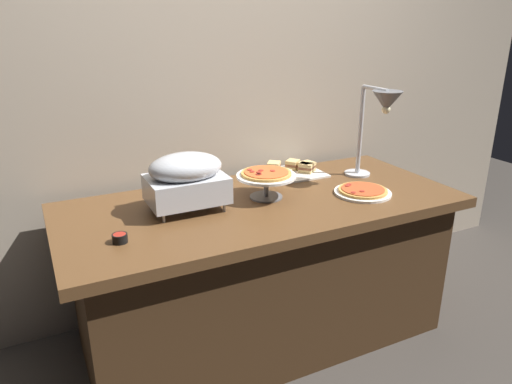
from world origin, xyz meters
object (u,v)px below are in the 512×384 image
object	(u,v)px
pizza_plate_front	(363,191)
sandwich_platter	(292,170)
chafing_dish	(186,178)
pizza_plate_center	(266,177)
sauce_cup_near	(192,186)
heat_lamp	(381,111)
sauce_cup_far	(120,238)

from	to	relation	value
pizza_plate_front	sandwich_platter	world-z (taller)	sandwich_platter
chafing_dish	pizza_plate_front	bearing A→B (deg)	-12.73
pizza_plate_center	sauce_cup_near	size ratio (longest dim) A/B	4.04
sandwich_platter	chafing_dish	bearing A→B (deg)	-160.87
heat_lamp	sandwich_platter	bearing A→B (deg)	135.45
heat_lamp	pizza_plate_center	world-z (taller)	heat_lamp
chafing_dish	sauce_cup_far	distance (m)	0.42
sauce_cup_near	sauce_cup_far	bearing A→B (deg)	-135.20
chafing_dish	sauce_cup_near	world-z (taller)	chafing_dish
chafing_dish	sauce_cup_far	bearing A→B (deg)	-148.45
heat_lamp	pizza_plate_front	xyz separation A→B (m)	(-0.17, -0.11, -0.37)
heat_lamp	sauce_cup_near	bearing A→B (deg)	161.36
heat_lamp	pizza_plate_front	distance (m)	0.42
sauce_cup_near	sauce_cup_far	distance (m)	0.62
heat_lamp	sauce_cup_near	distance (m)	1.02
chafing_dish	sauce_cup_near	size ratio (longest dim) A/B	4.89
pizza_plate_center	sauce_cup_near	world-z (taller)	pizza_plate_center
chafing_dish	heat_lamp	world-z (taller)	heat_lamp
pizza_plate_front	pizza_plate_center	world-z (taller)	pizza_plate_center
pizza_plate_center	sauce_cup_near	xyz separation A→B (m)	(-0.29, 0.25, -0.08)
sauce_cup_far	sandwich_platter	bearing A→B (deg)	23.57
pizza_plate_front	sauce_cup_far	size ratio (longest dim) A/B	4.72
chafing_dish	sandwich_platter	world-z (taller)	chafing_dish
heat_lamp	pizza_plate_center	xyz separation A→B (m)	(-0.62, 0.05, -0.28)
pizza_plate_front	sauce_cup_far	bearing A→B (deg)	-178.95
heat_lamp	sauce_cup_far	world-z (taller)	heat_lamp
sandwich_platter	sauce_cup_far	world-z (taller)	sandwich_platter
heat_lamp	pizza_plate_center	bearing A→B (deg)	175.01
chafing_dish	pizza_plate_front	size ratio (longest dim) A/B	1.24
sauce_cup_near	pizza_plate_center	bearing A→B (deg)	-41.03
sandwich_platter	sauce_cup_near	world-z (taller)	sandwich_platter
pizza_plate_front	sauce_cup_near	distance (m)	0.85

